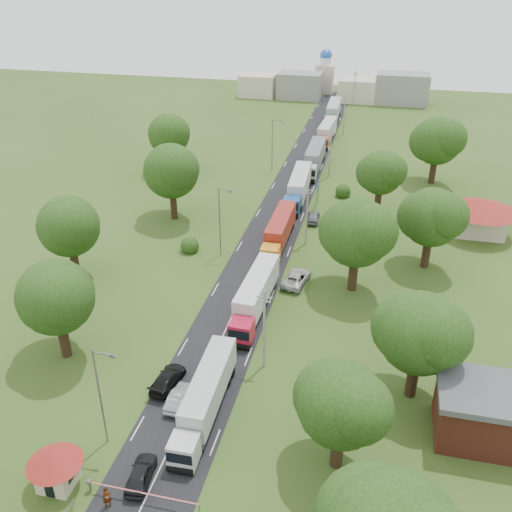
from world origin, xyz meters
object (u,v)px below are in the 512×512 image
(boom_barrier, at_px, (127,491))
(pedestrian_near, at_px, (107,498))
(guard_booth, at_px, (55,465))
(info_sign, at_px, (318,189))
(car_lane_front, at_px, (141,474))
(car_lane_mid, at_px, (179,398))
(truck_0, at_px, (206,396))

(boom_barrier, distance_m, pedestrian_near, 1.50)
(guard_booth, bearing_deg, info_sign, 78.32)
(boom_barrier, relative_size, car_lane_front, 2.10)
(info_sign, bearing_deg, car_lane_mid, -97.19)
(truck_0, bearing_deg, car_lane_mid, 167.33)
(boom_barrier, height_order, guard_booth, guard_booth)
(car_lane_front, bearing_deg, info_sign, -102.72)
(boom_barrier, distance_m, guard_booth, 5.98)
(truck_0, relative_size, car_lane_mid, 3.22)
(guard_booth, bearing_deg, car_lane_front, 16.48)
(truck_0, relative_size, car_lane_front, 3.18)
(info_sign, relative_size, car_lane_mid, 0.94)
(car_lane_front, distance_m, pedestrian_near, 3.19)
(info_sign, relative_size, truck_0, 0.29)
(truck_0, bearing_deg, info_sign, 86.14)
(car_lane_front, bearing_deg, pedestrian_near, 55.25)
(guard_booth, distance_m, pedestrian_near, 4.95)
(car_lane_front, bearing_deg, truck_0, -115.38)
(guard_booth, bearing_deg, boom_barrier, 0.01)
(truck_0, xyz_separation_m, car_lane_mid, (-2.84, 0.64, -1.34))
(boom_barrier, relative_size, info_sign, 2.25)
(guard_booth, bearing_deg, truck_0, 48.46)
(info_sign, xyz_separation_m, car_lane_mid, (-6.20, -49.16, -2.29))
(info_sign, distance_m, car_lane_mid, 49.60)
(truck_0, relative_size, pedestrian_near, 7.44)
(car_lane_front, relative_size, pedestrian_near, 2.34)
(guard_booth, bearing_deg, pedestrian_near, -11.74)
(boom_barrier, xyz_separation_m, guard_booth, (-5.84, -0.00, 1.27))
(guard_booth, xyz_separation_m, car_lane_mid, (6.20, 10.84, -1.45))
(truck_0, xyz_separation_m, pedestrian_near, (-4.34, -11.18, -1.11))
(truck_0, height_order, car_lane_mid, truck_0)
(guard_booth, relative_size, truck_0, 0.31)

